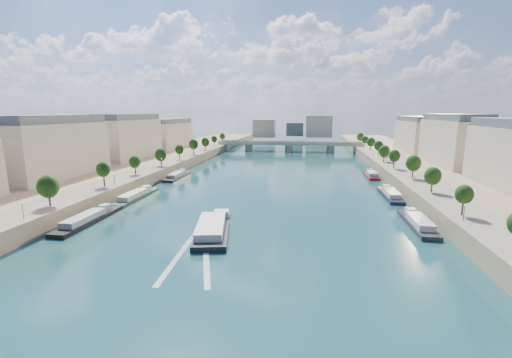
% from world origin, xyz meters
% --- Properties ---
extents(ground, '(700.00, 700.00, 0.00)m').
position_xyz_m(ground, '(0.00, 100.00, 0.00)').
color(ground, '#0B2B33').
rests_on(ground, ground).
extents(quay_left, '(44.00, 520.00, 5.00)m').
position_xyz_m(quay_left, '(-72.00, 100.00, 2.50)').
color(quay_left, '#9E8460').
rests_on(quay_left, ground).
extents(quay_right, '(44.00, 520.00, 5.00)m').
position_xyz_m(quay_right, '(72.00, 100.00, 2.50)').
color(quay_right, '#9E8460').
rests_on(quay_right, ground).
extents(pave_left, '(14.00, 520.00, 0.10)m').
position_xyz_m(pave_left, '(-57.00, 100.00, 5.05)').
color(pave_left, gray).
rests_on(pave_left, quay_left).
extents(pave_right, '(14.00, 520.00, 0.10)m').
position_xyz_m(pave_right, '(57.00, 100.00, 5.05)').
color(pave_right, gray).
rests_on(pave_right, quay_right).
extents(trees_left, '(4.80, 268.80, 8.26)m').
position_xyz_m(trees_left, '(-55.00, 102.00, 10.48)').
color(trees_left, '#382B1E').
rests_on(trees_left, ground).
extents(trees_right, '(4.80, 268.80, 8.26)m').
position_xyz_m(trees_right, '(55.00, 110.00, 10.48)').
color(trees_right, '#382B1E').
rests_on(trees_right, ground).
extents(lamps_left, '(0.36, 200.36, 4.28)m').
position_xyz_m(lamps_left, '(-52.50, 90.00, 7.78)').
color(lamps_left, black).
rests_on(lamps_left, ground).
extents(lamps_right, '(0.36, 200.36, 4.28)m').
position_xyz_m(lamps_right, '(52.50, 105.00, 7.78)').
color(lamps_right, black).
rests_on(lamps_right, ground).
extents(buildings_left, '(16.00, 226.00, 23.20)m').
position_xyz_m(buildings_left, '(-85.00, 112.00, 16.45)').
color(buildings_left, beige).
rests_on(buildings_left, ground).
extents(buildings_right, '(16.00, 226.00, 23.20)m').
position_xyz_m(buildings_right, '(85.00, 112.00, 16.45)').
color(buildings_right, beige).
rests_on(buildings_right, ground).
extents(skyline, '(79.00, 42.00, 22.00)m').
position_xyz_m(skyline, '(3.19, 319.52, 14.66)').
color(skyline, beige).
rests_on(skyline, ground).
extents(bridge, '(112.00, 12.00, 8.15)m').
position_xyz_m(bridge, '(0.00, 229.41, 5.08)').
color(bridge, '#C1B79E').
rests_on(bridge, ground).
extents(tour_barge, '(13.30, 29.21, 3.83)m').
position_xyz_m(tour_barge, '(-8.60, 42.11, 1.07)').
color(tour_barge, black).
rests_on(tour_barge, ground).
extents(wake, '(12.51, 26.02, 0.04)m').
position_xyz_m(wake, '(-8.60, 25.52, 0.02)').
color(wake, silver).
rests_on(wake, ground).
extents(moored_barges_left, '(5.00, 152.55, 3.60)m').
position_xyz_m(moored_barges_left, '(-45.50, 53.66, 0.84)').
color(moored_barges_left, '#1A1938').
rests_on(moored_barges_left, ground).
extents(moored_barges_right, '(5.00, 157.02, 3.60)m').
position_xyz_m(moored_barges_right, '(45.50, 62.63, 0.84)').
color(moored_barges_right, black).
rests_on(moored_barges_right, ground).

